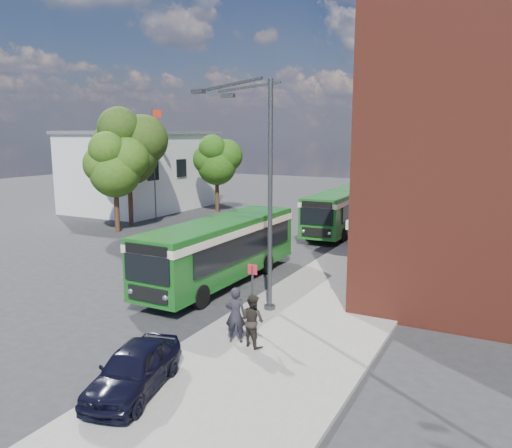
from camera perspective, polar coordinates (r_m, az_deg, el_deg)
The scene contains 15 objects.
ground at distance 24.32m, azimuth -7.48°, elevation -6.57°, with size 120.00×120.00×0.00m, color #27272A.
pavement at distance 28.62m, azimuth 13.70°, elevation -4.06°, with size 6.00×48.00×0.15m, color gray.
kerb_line at distance 29.47m, azimuth 7.92°, elevation -3.60°, with size 0.12×48.00×0.01m, color beige.
white_building at distance 48.69m, azimuth -12.87°, elevation 6.02°, with size 9.40×13.40×7.30m.
flagpole at distance 41.24m, azimuth -11.53°, elevation 7.14°, with size 0.95×0.10×9.00m.
street_lamp at distance 19.20m, azimuth 0.65°, elevation 3.66°, with size 2.96×2.38×9.00m.
bus_stop_sign at distance 17.64m, azimuth -0.40°, elevation -7.86°, with size 0.35×0.08×2.52m.
bus_front at distance 23.56m, azimuth -4.03°, elevation -2.45°, with size 2.75×10.74×3.02m.
bus_rear at distance 36.15m, azimuth 9.67°, elevation 1.85°, with size 2.83×10.59×3.02m.
parked_car at distance 14.28m, azimuth -13.81°, elevation -15.78°, with size 1.51×3.75×1.28m, color black.
pedestrian_a at distance 16.80m, azimuth -2.37°, elevation -10.31°, with size 0.69×0.45×1.88m, color black.
pedestrian_b at distance 16.50m, azimuth -0.37°, elevation -10.96°, with size 0.85×0.66×1.74m, color black.
tree_left at distance 37.11m, azimuth -15.85°, elevation 6.58°, with size 4.27×4.06×7.22m.
tree_mid at distance 39.47m, azimuth -14.41°, elevation 8.63°, with size 5.35×5.08×9.03m.
tree_right at distance 45.42m, azimuth -4.50°, elevation 7.33°, with size 4.15×3.94×7.00m.
Camera 1 is at (13.46, -19.02, 6.96)m, focal length 35.00 mm.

